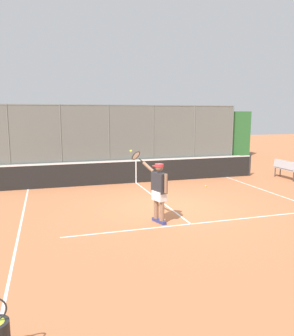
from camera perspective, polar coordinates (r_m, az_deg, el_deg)
The scene contains 7 objects.
ground_plane at distance 10.40m, azimuth 3.80°, elevation -6.79°, with size 60.00×60.00×0.00m, color #B76B42.
court_line_markings at distance 8.70m, azimuth 8.41°, elevation -10.11°, with size 8.64×10.12×0.01m.
fence_backdrop at distance 20.24m, azimuth -6.83°, elevation 5.34°, with size 19.32×1.37×3.38m.
tennis_net at distance 13.95m, azimuth -1.92°, elevation -0.54°, with size 11.10×0.09×1.07m.
tennis_player at distance 8.79m, azimuth 1.99°, elevation -3.56°, with size 0.78×1.21×1.89m.
tennis_ball_near_net at distance 13.44m, azimuth 10.03°, elevation -3.06°, with size 0.07×0.07×0.07m, color #CCDB33.
courtside_bench at distance 15.99m, azimuth 22.66°, elevation 0.07°, with size 0.40×1.30×0.84m.
Camera 1 is at (3.57, 9.34, 2.88)m, focal length 35.62 mm.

